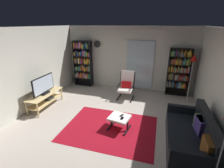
% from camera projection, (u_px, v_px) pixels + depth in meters
% --- Properties ---
extents(ground_plane, '(7.02, 7.02, 0.00)m').
position_uv_depth(ground_plane, '(108.00, 122.00, 4.77)').
color(ground_plane, '#B2A69A').
extents(wall_back, '(5.60, 0.06, 2.60)m').
position_uv_depth(wall_back, '(129.00, 58.00, 6.93)').
color(wall_back, beige).
rests_on(wall_back, ground).
extents(wall_left, '(0.06, 6.00, 2.60)m').
position_uv_depth(wall_left, '(24.00, 72.00, 5.03)').
color(wall_left, beige).
rests_on(wall_left, ground).
extents(glass_door_panel, '(1.10, 0.01, 2.00)m').
position_uv_depth(glass_door_panel, '(140.00, 65.00, 6.83)').
color(glass_door_panel, silver).
extents(area_rug, '(2.43, 1.87, 0.01)m').
position_uv_depth(area_rug, '(110.00, 128.00, 4.50)').
color(area_rug, maroon).
rests_on(area_rug, ground).
extents(tv_stand, '(0.50, 1.39, 0.49)m').
position_uv_depth(tv_stand, '(46.00, 98.00, 5.56)').
color(tv_stand, tan).
rests_on(tv_stand, ground).
extents(television, '(0.20, 0.98, 0.61)m').
position_uv_depth(television, '(44.00, 85.00, 5.39)').
color(television, black).
rests_on(television, tv_stand).
extents(bookshelf_near_tv, '(0.80, 0.30, 2.00)m').
position_uv_depth(bookshelf_near_tv, '(83.00, 62.00, 7.32)').
color(bookshelf_near_tv, black).
rests_on(bookshelf_near_tv, ground).
extents(bookshelf_near_sofa, '(0.82, 0.30, 1.83)m').
position_uv_depth(bookshelf_near_sofa, '(178.00, 71.00, 6.33)').
color(bookshelf_near_sofa, black).
rests_on(bookshelf_near_sofa, ground).
extents(leather_sofa, '(0.88, 1.90, 0.84)m').
position_uv_depth(leather_sofa, '(191.00, 136.00, 3.71)').
color(leather_sofa, black).
rests_on(leather_sofa, ground).
extents(lounge_armchair, '(0.58, 0.66, 1.02)m').
position_uv_depth(lounge_armchair, '(126.00, 84.00, 6.18)').
color(lounge_armchair, black).
rests_on(lounge_armchair, ground).
extents(ottoman, '(0.60, 0.57, 0.37)m').
position_uv_depth(ottoman, '(119.00, 119.00, 4.39)').
color(ottoman, white).
rests_on(ottoman, ground).
extents(tv_remote, '(0.09, 0.15, 0.02)m').
position_uv_depth(tv_remote, '(122.00, 115.00, 4.41)').
color(tv_remote, black).
rests_on(tv_remote, ottoman).
extents(cell_phone, '(0.08, 0.15, 0.01)m').
position_uv_depth(cell_phone, '(122.00, 118.00, 4.29)').
color(cell_phone, black).
rests_on(cell_phone, ottoman).
extents(floor_lamp_by_shelf, '(0.22, 0.22, 1.72)m').
position_uv_depth(floor_lamp_by_shelf, '(193.00, 63.00, 5.55)').
color(floor_lamp_by_shelf, '#A5A5AD').
rests_on(floor_lamp_by_shelf, ground).
extents(wall_clock, '(0.29, 0.03, 0.29)m').
position_uv_depth(wall_clock, '(97.00, 44.00, 7.04)').
color(wall_clock, silver).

